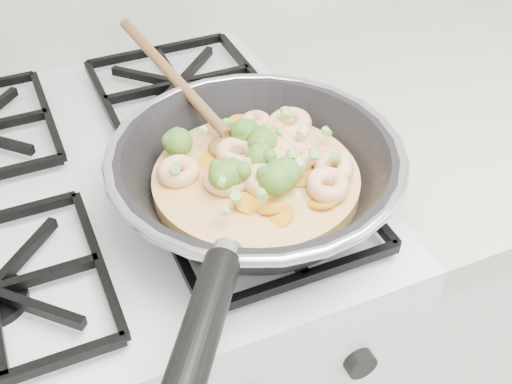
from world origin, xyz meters
name	(u,v)px	position (x,y,z in m)	size (l,w,h in m)	color
stove	(144,380)	(0.00, 1.70, 0.46)	(0.60, 0.60, 0.92)	white
skillet	(255,172)	(0.15, 1.57, 0.96)	(0.37, 0.60, 0.09)	black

